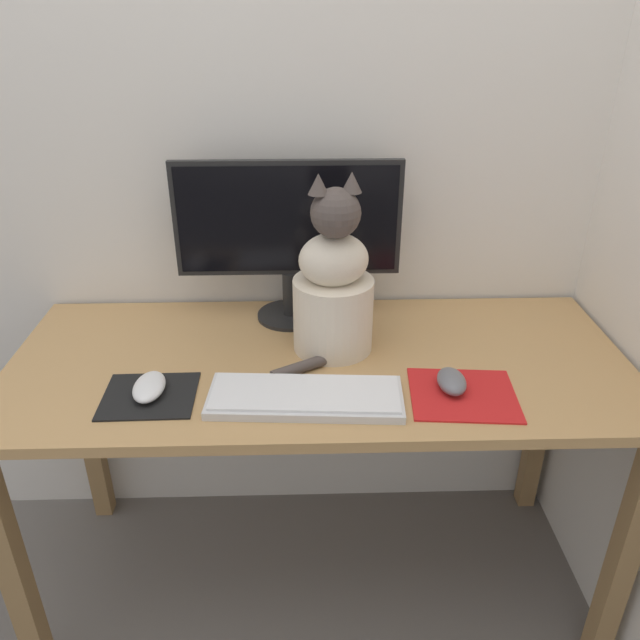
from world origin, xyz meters
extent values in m
plane|color=slate|center=(0.00, 0.00, 0.00)|extent=(12.00, 12.00, 0.00)
cube|color=silver|center=(0.00, 0.34, 1.25)|extent=(7.00, 0.04, 2.50)
cube|color=tan|center=(0.00, 0.00, 0.70)|extent=(1.43, 0.62, 0.02)
cube|color=olive|center=(-0.68, -0.27, 0.35)|extent=(0.05, 0.05, 0.69)
cube|color=olive|center=(0.68, -0.27, 0.35)|extent=(0.05, 0.05, 0.69)
cube|color=olive|center=(-0.68, 0.27, 0.35)|extent=(0.05, 0.05, 0.69)
cube|color=olive|center=(0.68, 0.27, 0.35)|extent=(0.05, 0.05, 0.69)
cylinder|color=black|center=(-0.07, 0.21, 0.72)|extent=(0.17, 0.17, 0.01)
cylinder|color=black|center=(-0.07, 0.21, 0.78)|extent=(0.04, 0.04, 0.11)
cube|color=black|center=(-0.07, 0.21, 0.98)|extent=(0.55, 0.02, 0.29)
cube|color=black|center=(-0.07, 0.20, 0.98)|extent=(0.53, 0.00, 0.26)
cube|color=silver|center=(-0.03, -0.17, 0.73)|extent=(0.41, 0.18, 0.02)
cube|color=white|center=(-0.03, -0.17, 0.74)|extent=(0.39, 0.16, 0.01)
cube|color=black|center=(-0.36, -0.14, 0.72)|extent=(0.20, 0.17, 0.00)
cube|color=red|center=(0.30, -0.16, 0.72)|extent=(0.24, 0.21, 0.00)
ellipsoid|color=white|center=(-0.36, -0.14, 0.74)|extent=(0.07, 0.11, 0.03)
ellipsoid|color=slate|center=(0.28, -0.14, 0.74)|extent=(0.06, 0.10, 0.04)
cylinder|color=beige|center=(0.03, 0.05, 0.80)|extent=(0.22, 0.22, 0.18)
ellipsoid|color=beige|center=(0.03, 0.05, 0.94)|extent=(0.18, 0.16, 0.12)
sphere|color=#4C423D|center=(0.04, 0.04, 1.05)|extent=(0.13, 0.13, 0.11)
cone|color=#4C423D|center=(0.00, 0.03, 1.12)|extent=(0.05, 0.05, 0.04)
cone|color=#4C423D|center=(0.07, 0.05, 1.12)|extent=(0.05, 0.05, 0.04)
cylinder|color=#4C423D|center=(0.00, -0.03, 0.73)|extent=(0.22, 0.15, 0.03)
camera|label=1|loc=(-0.03, -1.24, 1.47)|focal=35.00mm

